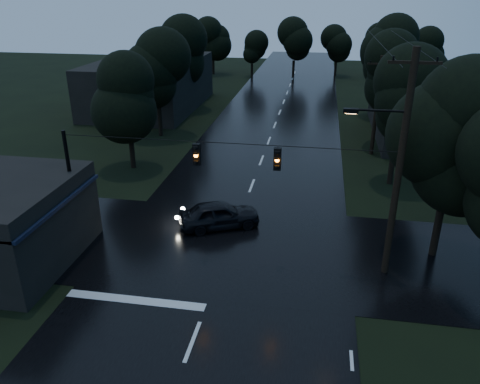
% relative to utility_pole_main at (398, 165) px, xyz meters
% --- Properties ---
extents(main_road, '(12.00, 120.00, 0.02)m').
position_rel_utility_pole_main_xyz_m(main_road, '(-7.41, 19.00, -5.26)').
color(main_road, black).
rests_on(main_road, ground).
extents(cross_street, '(60.00, 9.00, 0.02)m').
position_rel_utility_pole_main_xyz_m(cross_street, '(-7.41, 1.00, -5.26)').
color(cross_street, black).
rests_on(cross_street, ground).
extents(building_far_right, '(10.00, 14.00, 4.40)m').
position_rel_utility_pole_main_xyz_m(building_far_right, '(6.59, 23.00, -3.06)').
color(building_far_right, black).
rests_on(building_far_right, ground).
extents(building_far_left, '(10.00, 16.00, 5.00)m').
position_rel_utility_pole_main_xyz_m(building_far_left, '(-21.41, 29.00, -2.76)').
color(building_far_left, black).
rests_on(building_far_left, ground).
extents(utility_pole_main, '(3.50, 0.30, 10.00)m').
position_rel_utility_pole_main_xyz_m(utility_pole_main, '(0.00, 0.00, 0.00)').
color(utility_pole_main, black).
rests_on(utility_pole_main, ground).
extents(utility_pole_far, '(2.00, 0.30, 7.50)m').
position_rel_utility_pole_main_xyz_m(utility_pole_far, '(0.89, 17.00, -1.38)').
color(utility_pole_far, black).
rests_on(utility_pole_far, ground).
extents(anchor_pole_left, '(0.18, 0.18, 6.00)m').
position_rel_utility_pole_main_xyz_m(anchor_pole_left, '(-14.91, 0.00, -2.26)').
color(anchor_pole_left, black).
rests_on(anchor_pole_left, ground).
extents(span_signals, '(15.00, 0.37, 1.12)m').
position_rel_utility_pole_main_xyz_m(span_signals, '(-6.85, -0.01, -0.01)').
color(span_signals, black).
rests_on(span_signals, ground).
extents(tree_corner_near, '(4.48, 4.48, 9.44)m').
position_rel_utility_pole_main_xyz_m(tree_corner_near, '(2.59, 2.00, 0.74)').
color(tree_corner_near, black).
rests_on(tree_corner_near, ground).
extents(tree_left_a, '(3.92, 3.92, 8.26)m').
position_rel_utility_pole_main_xyz_m(tree_left_a, '(-16.41, 11.00, -0.02)').
color(tree_left_a, black).
rests_on(tree_left_a, ground).
extents(tree_left_b, '(4.20, 4.20, 8.85)m').
position_rel_utility_pole_main_xyz_m(tree_left_b, '(-17.01, 19.00, 0.36)').
color(tree_left_b, black).
rests_on(tree_left_b, ground).
extents(tree_left_c, '(4.48, 4.48, 9.44)m').
position_rel_utility_pole_main_xyz_m(tree_left_c, '(-17.61, 29.00, 0.74)').
color(tree_left_c, black).
rests_on(tree_left_c, ground).
extents(tree_right_a, '(4.20, 4.20, 8.85)m').
position_rel_utility_pole_main_xyz_m(tree_right_a, '(1.59, 11.00, 0.36)').
color(tree_right_a, black).
rests_on(tree_right_a, ground).
extents(tree_right_b, '(4.48, 4.48, 9.44)m').
position_rel_utility_pole_main_xyz_m(tree_right_b, '(2.19, 19.00, 0.74)').
color(tree_right_b, black).
rests_on(tree_right_b, ground).
extents(tree_right_c, '(4.76, 4.76, 10.03)m').
position_rel_utility_pole_main_xyz_m(tree_right_c, '(2.79, 29.00, 1.11)').
color(tree_right_c, black).
rests_on(tree_right_c, ground).
extents(car, '(4.69, 3.37, 1.48)m').
position_rel_utility_pole_main_xyz_m(car, '(-8.32, 3.04, -4.52)').
color(car, black).
rests_on(car, ground).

